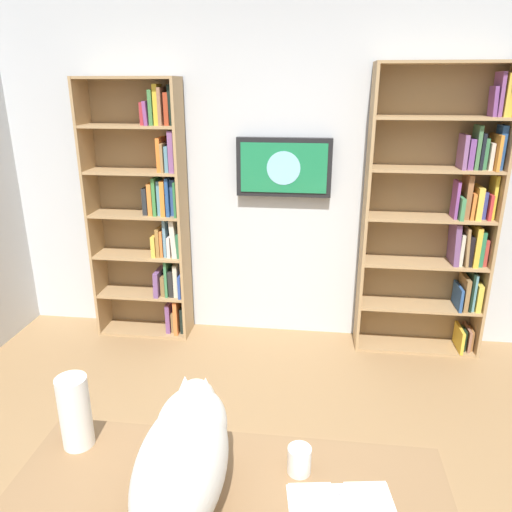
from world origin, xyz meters
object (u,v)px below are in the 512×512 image
object	(u,v)px
bookshelf_right	(150,214)
wall_mounted_tv	(284,167)
bookshelf_left	(443,217)
coffee_mug	(299,460)
open_binder	(343,511)
paper_towel_roll	(75,412)
cat	(185,454)

from	to	relation	value
bookshelf_right	wall_mounted_tv	size ratio (longest dim) A/B	2.84
bookshelf_left	bookshelf_right	bearing A→B (deg)	0.09
wall_mounted_tv	coffee_mug	world-z (taller)	wall_mounted_tv
wall_mounted_tv	open_binder	distance (m)	2.67
bookshelf_right	paper_towel_roll	distance (m)	2.35
bookshelf_right	open_binder	bearing A→B (deg)	119.85
open_binder	coffee_mug	xyz separation A→B (m)	(0.14, -0.15, 0.04)
bookshelf_right	bookshelf_left	bearing A→B (deg)	-179.91
bookshelf_left	cat	size ratio (longest dim) A/B	3.11
cat	open_binder	bearing A→B (deg)	-179.70
bookshelf_right	cat	world-z (taller)	bookshelf_right
paper_towel_roll	coffee_mug	xyz separation A→B (m)	(-0.80, 0.04, -0.09)
wall_mounted_tv	paper_towel_roll	distance (m)	2.50
bookshelf_left	wall_mounted_tv	xyz separation A→B (m)	(1.19, -0.08, 0.33)
bookshelf_left	coffee_mug	distance (m)	2.54
bookshelf_left	coffee_mug	size ratio (longest dim) A/B	22.49
bookshelf_right	paper_towel_roll	size ratio (longest dim) A/B	7.50
paper_towel_roll	coffee_mug	world-z (taller)	paper_towel_roll
wall_mounted_tv	cat	size ratio (longest dim) A/B	1.05
bookshelf_right	wall_mounted_tv	world-z (taller)	bookshelf_right
bookshelf_left	open_binder	world-z (taller)	bookshelf_left
bookshelf_right	open_binder	world-z (taller)	bookshelf_right
cat	coffee_mug	xyz separation A→B (m)	(-0.35, -0.16, -0.12)
cat	coffee_mug	distance (m)	0.40
paper_towel_roll	open_binder	bearing A→B (deg)	168.50
cat	coffee_mug	world-z (taller)	cat
paper_towel_roll	cat	bearing A→B (deg)	156.88
bookshelf_left	wall_mounted_tv	bearing A→B (deg)	-3.91
coffee_mug	bookshelf_right	bearing A→B (deg)	-61.13
open_binder	coffee_mug	bearing A→B (deg)	-47.48
bookshelf_left	open_binder	bearing A→B (deg)	71.75
wall_mounted_tv	bookshelf_right	bearing A→B (deg)	4.61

